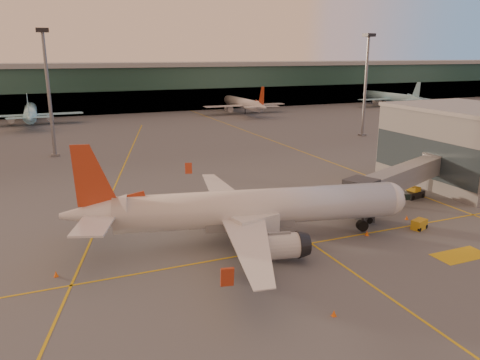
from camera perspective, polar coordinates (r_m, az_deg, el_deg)
name	(u,v)px	position (r m, az deg, el deg)	size (l,w,h in m)	color
ground	(294,269)	(47.72, 6.58, -10.73)	(600.00, 600.00, 0.00)	#4C4F54
taxi_markings	(136,174)	(85.48, -12.60, 0.73)	(100.12, 173.00, 0.01)	gold
terminal	(104,88)	(180.69, -16.24, 10.76)	(400.00, 20.00, 17.60)	#19382D
gate_building	(466,145)	(85.28, 25.82, 3.87)	(18.40, 22.40, 12.60)	slate
mast_west_near	(48,84)	(103.39, -22.38, 10.78)	(2.40, 2.40, 25.60)	slate
mast_east_near	(366,78)	(125.42, 15.12, 11.95)	(2.40, 2.40, 25.60)	slate
distant_aircraft_row	(46,123)	(156.59, -22.59, 6.38)	(290.00, 34.00, 13.00)	#92DAF4
main_airplane	(246,209)	(52.56, 0.79, -3.60)	(39.04, 35.48, 11.87)	silver
jet_bridge	(407,176)	(69.85, 19.70, 0.43)	(24.75, 12.50, 5.87)	slate
catering_truck	(256,230)	(51.21, 1.97, -6.10)	(5.31, 3.04, 3.88)	red
gpu_cart	(419,224)	(61.40, 21.02, -5.08)	(2.32, 1.82, 1.19)	gold
pushback_tug	(414,193)	(74.20, 20.41, -1.53)	(3.45, 2.25, 1.65)	black
cone_nose	(407,218)	(64.38, 19.67, -4.33)	(0.43, 0.43, 0.54)	#F35F0C
cone_tail	(56,274)	(49.15, -21.53, -10.61)	(0.45, 0.45, 0.58)	#F35F0C
cone_wing_right	(334,313)	(40.44, 11.38, -15.63)	(0.42, 0.42, 0.54)	#F35F0C
cone_wing_left	(202,196)	(69.80, -4.60, -1.94)	(0.48, 0.48, 0.61)	#F35F0C
cone_fwd	(367,233)	(57.47, 15.22, -6.27)	(0.47, 0.47, 0.60)	#F35F0C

